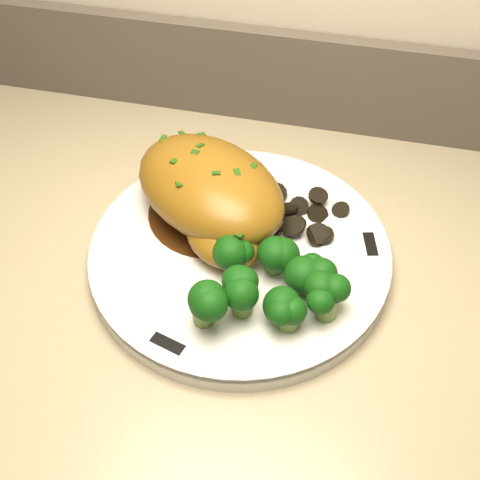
% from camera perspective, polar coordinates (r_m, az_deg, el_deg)
% --- Properties ---
extents(counter, '(2.00, 0.66, 0.99)m').
position_cam_1_polar(counter, '(0.98, -9.59, -20.23)').
color(counter, brown).
rests_on(counter, ground).
extents(plate, '(0.36, 0.36, 0.02)m').
position_cam_1_polar(plate, '(0.61, 0.00, -1.28)').
color(plate, silver).
rests_on(plate, counter).
extents(rim_accent_0, '(0.02, 0.03, 0.00)m').
position_cam_1_polar(rim_accent_0, '(0.61, 12.25, -0.40)').
color(rim_accent_0, black).
rests_on(rim_accent_0, plate).
extents(rim_accent_1, '(0.03, 0.03, 0.00)m').
position_cam_1_polar(rim_accent_1, '(0.68, -5.71, 6.39)').
color(rim_accent_1, black).
rests_on(rim_accent_1, plate).
extents(rim_accent_2, '(0.03, 0.02, 0.00)m').
position_cam_1_polar(rim_accent_2, '(0.53, -6.88, -9.75)').
color(rim_accent_2, black).
rests_on(rim_accent_2, plate).
extents(gravy_pool, '(0.13, 0.13, 0.00)m').
position_cam_1_polar(gravy_pool, '(0.63, -2.76, 2.70)').
color(gravy_pool, '#361A09').
rests_on(gravy_pool, plate).
extents(chicken_breast, '(0.21, 0.20, 0.07)m').
position_cam_1_polar(chicken_breast, '(0.61, -2.73, 4.45)').
color(chicken_breast, '#8C5E18').
rests_on(chicken_breast, plate).
extents(mushroom_pile, '(0.10, 0.07, 0.03)m').
position_cam_1_polar(mushroom_pile, '(0.62, 6.27, 1.81)').
color(mushroom_pile, black).
rests_on(mushroom_pile, plate).
extents(broccoli_florets, '(0.14, 0.10, 0.05)m').
position_cam_1_polar(broccoli_florets, '(0.54, 2.77, -4.01)').
color(broccoli_florets, olive).
rests_on(broccoli_florets, plate).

